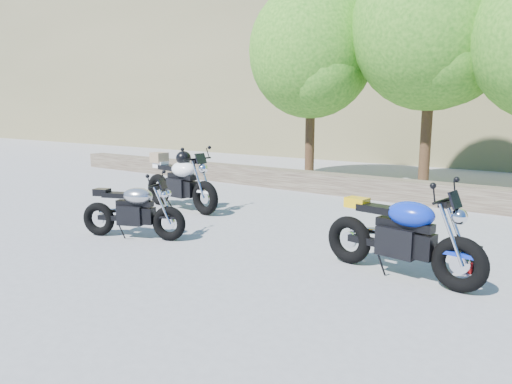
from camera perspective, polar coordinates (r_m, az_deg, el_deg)
ground at (r=6.88m, az=-6.44°, el=-7.12°), size 90.00×90.00×0.00m
stone_wall at (r=11.34m, az=13.11°, el=0.65°), size 22.00×0.55×0.50m
tree_decid_left at (r=13.87m, az=7.20°, el=16.46°), size 3.67×3.67×5.62m
tree_decid_mid at (r=12.97m, az=21.57°, el=18.17°), size 4.08×4.08×6.24m
silver_bike at (r=7.60m, az=-15.07°, el=-2.33°), size 1.72×0.87×0.91m
white_bike at (r=9.65m, az=-9.49°, el=1.38°), size 2.25×0.71×1.24m
blue_bike at (r=5.87m, az=17.70°, el=-5.29°), size 2.10×0.66×1.05m
backpack at (r=6.48m, az=25.05°, el=-7.55°), size 0.28×0.26×0.34m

